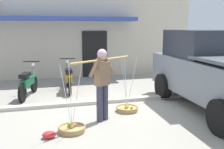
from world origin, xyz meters
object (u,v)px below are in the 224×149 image
(fruit_basket_right_side, at_px, (72,128))
(plastic_litter_bag, at_px, (49,135))
(motorcycle_nearest_shop, at_px, (28,83))
(motorcycle_second_in_row, at_px, (68,78))
(fruit_basket_left_side, at_px, (127,108))
(fruit_vendor, at_px, (102,80))
(parked_truck, at_px, (218,71))

(fruit_basket_right_side, bearing_deg, plastic_litter_bag, -157.14)
(motorcycle_nearest_shop, height_order, motorcycle_second_in_row, same)
(motorcycle_nearest_shop, xyz_separation_m, plastic_litter_bag, (0.49, -3.35, -0.38))
(plastic_litter_bag, bearing_deg, fruit_basket_left_side, 30.26)
(fruit_vendor, distance_m, motorcycle_second_in_row, 3.21)
(fruit_basket_right_side, xyz_separation_m, motorcycle_second_in_row, (0.34, 3.63, 0.38))
(fruit_basket_left_side, height_order, motorcycle_nearest_shop, fruit_basket_left_side)
(fruit_vendor, distance_m, plastic_litter_bag, 1.71)
(fruit_basket_right_side, bearing_deg, fruit_basket_left_side, 32.33)
(fruit_vendor, xyz_separation_m, plastic_litter_bag, (-1.26, -0.70, -0.91))
(motorcycle_nearest_shop, distance_m, parked_truck, 5.58)
(fruit_basket_left_side, xyz_separation_m, motorcycle_nearest_shop, (-2.54, 2.15, 0.38))
(fruit_basket_left_side, distance_m, plastic_litter_bag, 2.37)
(motorcycle_nearest_shop, relative_size, plastic_litter_bag, 6.36)
(fruit_basket_right_side, distance_m, plastic_litter_bag, 0.52)
(motorcycle_second_in_row, height_order, parked_truck, parked_truck)
(fruit_basket_left_side, bearing_deg, motorcycle_second_in_row, 114.96)
(fruit_basket_right_side, relative_size, plastic_litter_bag, 5.18)
(parked_truck, relative_size, plastic_litter_bag, 17.08)
(fruit_vendor, bearing_deg, parked_truck, 1.15)
(motorcycle_nearest_shop, bearing_deg, fruit_basket_right_side, -72.84)
(motorcycle_second_in_row, height_order, plastic_litter_bag, motorcycle_second_in_row)
(fruit_vendor, bearing_deg, motorcycle_second_in_row, 98.08)
(fruit_basket_left_side, relative_size, plastic_litter_bag, 5.18)
(fruit_vendor, xyz_separation_m, motorcycle_second_in_row, (-0.45, 3.14, -0.53))
(fruit_basket_left_side, xyz_separation_m, motorcycle_second_in_row, (-1.23, 2.64, 0.38))
(motorcycle_second_in_row, bearing_deg, parked_truck, -40.46)
(fruit_basket_right_side, relative_size, motorcycle_nearest_shop, 0.82)
(motorcycle_second_in_row, xyz_separation_m, parked_truck, (3.60, -3.07, 0.58))
(fruit_basket_left_side, relative_size, motorcycle_second_in_row, 0.80)
(motorcycle_nearest_shop, bearing_deg, parked_truck, -27.76)
(parked_truck, distance_m, plastic_litter_bag, 4.59)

